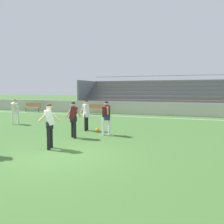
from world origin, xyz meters
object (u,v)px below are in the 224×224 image
(bleacher_stand, at_px, (189,95))
(player_white_overlapping, at_px, (49,122))
(player_dark_pressing_high, at_px, (106,115))
(player_white_challenging, at_px, (86,112))
(bench_far_right, at_px, (96,108))
(player_white_on_ball, at_px, (15,109))
(bench_far_left, at_px, (33,106))
(soccer_ball, at_px, (97,130))
(player_dark_dropping_back, at_px, (73,117))

(bleacher_stand, xyz_separation_m, player_white_overlapping, (-4.42, -16.87, -0.68))
(player_dark_pressing_high, bearing_deg, player_white_challenging, 151.45)
(bench_far_right, xyz_separation_m, player_white_overlapping, (3.43, -12.16, 0.48))
(player_white_challenging, bearing_deg, player_white_on_ball, 173.62)
(bench_far_left, bearing_deg, bench_far_right, 0.00)
(player_dark_pressing_high, height_order, soccer_ball, player_dark_pressing_high)
(player_dark_dropping_back, distance_m, player_white_overlapping, 2.11)
(bench_far_left, xyz_separation_m, bench_far_right, (7.01, 0.00, 0.00))
(bench_far_right, distance_m, player_white_on_ball, 7.87)
(player_white_challenging, height_order, player_white_overlapping, player_white_overlapping)
(bleacher_stand, height_order, player_white_on_ball, bleacher_stand)
(bleacher_stand, height_order, bench_far_left, bleacher_stand)
(bench_far_left, distance_m, player_dark_dropping_back, 14.38)
(player_dark_dropping_back, bearing_deg, soccer_ball, 75.25)
(bleacher_stand, relative_size, player_white_overlapping, 12.89)
(player_white_overlapping, bearing_deg, bench_far_right, 105.73)
(player_dark_dropping_back, distance_m, player_white_on_ball, 6.24)
(player_white_overlapping, xyz_separation_m, soccer_ball, (0.29, 3.81, -0.91))
(bench_far_right, relative_size, soccer_ball, 8.18)
(player_dark_pressing_high, height_order, player_dark_dropping_back, player_dark_dropping_back)
(player_white_on_ball, height_order, soccer_ball, player_white_on_ball)
(player_dark_pressing_high, bearing_deg, bleacher_stand, 75.91)
(bench_far_right, height_order, player_white_challenging, player_white_challenging)
(player_white_on_ball, bearing_deg, bleacher_stand, 49.89)
(bench_far_right, height_order, soccer_ball, bench_far_right)
(player_white_on_ball, bearing_deg, player_white_challenging, -6.38)
(player_white_overlapping, bearing_deg, player_white_on_ball, 141.30)
(player_dark_dropping_back, bearing_deg, bleacher_stand, 72.77)
(player_white_challenging, bearing_deg, player_white_overlapping, -83.36)
(player_dark_pressing_high, xyz_separation_m, player_dark_dropping_back, (-1.16, -1.17, 0.00))
(bleacher_stand, height_order, player_white_challenging, bleacher_stand)
(bench_far_left, height_order, player_white_on_ball, player_white_on_ball)
(player_dark_dropping_back, bearing_deg, bench_far_right, 108.01)
(player_white_challenging, distance_m, player_white_overlapping, 4.11)
(bench_far_right, xyz_separation_m, player_white_on_ball, (-2.42, -7.48, 0.41))
(player_white_on_ball, bearing_deg, bench_far_right, 72.09)
(player_dark_dropping_back, bearing_deg, player_white_challenging, 99.18)
(bench_far_right, height_order, player_dark_dropping_back, player_dark_dropping_back)
(bleacher_stand, xyz_separation_m, player_white_on_ball, (-10.27, -12.18, -0.74))
(player_white_challenging, bearing_deg, player_dark_dropping_back, -80.82)
(player_dark_pressing_high, relative_size, player_white_on_ball, 1.03)
(bleacher_stand, bearing_deg, player_dark_pressing_high, -104.09)
(bench_far_left, relative_size, bench_far_right, 1.00)
(bench_far_right, relative_size, player_white_overlapping, 1.05)
(player_dark_pressing_high, distance_m, player_white_challenging, 1.69)
(bench_far_left, distance_m, soccer_ball, 13.60)
(player_white_on_ball, bearing_deg, player_dark_pressing_high, -11.61)
(bleacher_stand, relative_size, player_dark_dropping_back, 13.16)
(player_white_challenging, bearing_deg, bench_far_right, 110.06)
(bleacher_stand, distance_m, soccer_ball, 13.79)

